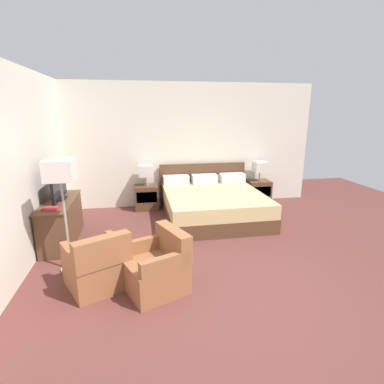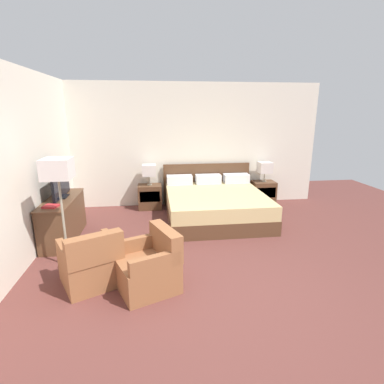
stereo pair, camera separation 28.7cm
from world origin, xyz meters
name	(u,v)px [view 1 (the left image)]	position (x,y,z in m)	size (l,w,h in m)	color
ground_plane	(226,295)	(0.00, 0.00, 0.00)	(11.37, 11.37, 0.00)	brown
wall_back	(180,145)	(0.00, 3.82, 1.40)	(6.31, 0.06, 2.80)	silver
wall_left	(26,166)	(-2.58, 1.59, 1.40)	(0.06, 5.59, 2.80)	silver
bed	(213,204)	(0.52, 2.73, 0.30)	(2.04, 2.15, 0.98)	brown
nightstand_left	(147,197)	(-0.83, 3.52, 0.28)	(0.52, 0.41, 0.55)	brown
nightstand_right	(259,192)	(1.86, 3.52, 0.28)	(0.52, 0.41, 0.55)	brown
table_lamp_left	(145,171)	(-0.83, 3.53, 0.89)	(0.30, 0.30, 0.46)	gray
table_lamp_right	(260,167)	(1.86, 3.53, 0.89)	(0.30, 0.30, 0.46)	gray
dresser	(61,221)	(-2.30, 2.00, 0.38)	(0.46, 1.41, 0.73)	brown
tv	(58,182)	(-2.30, 2.08, 1.03)	(0.18, 0.88, 0.60)	black
book_red_cover	(50,209)	(-2.32, 1.53, 0.75)	(0.21, 0.18, 0.03)	#B7282D
armchair_by_window	(98,266)	(-1.54, 0.47, 0.28)	(0.92, 0.92, 0.76)	#935B38
armchair_companion	(158,268)	(-0.81, 0.30, 0.28)	(0.90, 0.89, 0.76)	#935B38
floor_lamp	(61,177)	(-1.99, 0.99, 1.34)	(0.37, 0.37, 1.57)	gray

